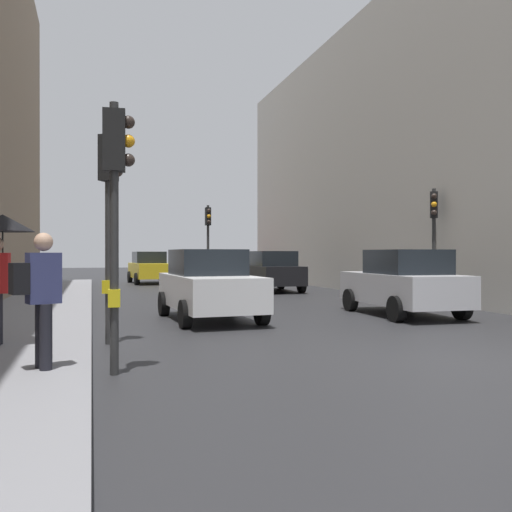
% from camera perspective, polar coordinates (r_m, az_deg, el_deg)
% --- Properties ---
extents(ground_plane, '(120.00, 120.00, 0.00)m').
position_cam_1_polar(ground_plane, '(9.43, 19.34, -9.89)').
color(ground_plane, '#28282B').
extents(sidewalk_kerb, '(2.74, 40.00, 0.16)m').
position_cam_1_polar(sidewalk_kerb, '(13.69, -22.21, -6.38)').
color(sidewalk_kerb, gray).
rests_on(sidewalk_kerb, ground).
extents(building_facade_right, '(12.00, 29.93, 11.88)m').
position_cam_1_polar(building_facade_right, '(27.69, 21.65, 9.14)').
color(building_facade_right, '#B2ADA3').
rests_on(building_facade_right, ground).
extents(traffic_light_near_right, '(0.44, 0.37, 3.92)m').
position_cam_1_polar(traffic_light_near_right, '(10.59, -14.71, 5.91)').
color(traffic_light_near_right, '#2D2D2D').
rests_on(traffic_light_near_right, ground).
extents(traffic_light_far_median, '(0.24, 0.43, 3.92)m').
position_cam_1_polar(traffic_light_far_median, '(26.25, -4.91, 2.53)').
color(traffic_light_far_median, '#2D2D2D').
rests_on(traffic_light_far_median, ground).
extents(traffic_light_mid_street, '(0.37, 0.44, 3.74)m').
position_cam_1_polar(traffic_light_mid_street, '(18.83, 17.69, 3.06)').
color(traffic_light_mid_street, '#2D2D2D').
rests_on(traffic_light_mid_street, ground).
extents(traffic_light_near_left, '(0.44, 0.26, 3.72)m').
position_cam_1_polar(traffic_light_near_left, '(7.92, -14.10, 6.84)').
color(traffic_light_near_left, '#2D2D2D').
rests_on(traffic_light_near_left, ground).
extents(car_yellow_taxi, '(2.25, 4.31, 1.76)m').
position_cam_1_polar(car_yellow_taxi, '(31.47, -10.81, -1.17)').
color(car_yellow_taxi, yellow).
rests_on(car_yellow_taxi, ground).
extents(car_white_compact, '(2.19, 4.29, 1.76)m').
position_cam_1_polar(car_white_compact, '(14.00, -4.84, -2.94)').
color(car_white_compact, silver).
rests_on(car_white_compact, ground).
extents(car_dark_suv, '(2.03, 4.20, 1.76)m').
position_cam_1_polar(car_dark_suv, '(24.50, 1.62, -1.57)').
color(car_dark_suv, black).
rests_on(car_dark_suv, ground).
extents(car_red_sedan, '(2.17, 4.28, 1.76)m').
position_cam_1_polar(car_red_sedan, '(34.93, -3.25, -1.02)').
color(car_red_sedan, red).
rests_on(car_red_sedan, ground).
extents(car_silver_hatchback, '(2.14, 4.26, 1.76)m').
position_cam_1_polar(car_silver_hatchback, '(15.46, 14.79, -2.65)').
color(car_silver_hatchback, '#BCBCC1').
rests_on(car_silver_hatchback, ground).
extents(pedestrian_with_umbrella, '(1.00, 1.00, 2.14)m').
position_cam_1_polar(pedestrian_with_umbrella, '(10.04, -24.60, 1.27)').
color(pedestrian_with_umbrella, black).
rests_on(pedestrian_with_umbrella, sidewalk_kerb).
extents(pedestrian_with_grey_backpack, '(0.66, 0.46, 1.77)m').
position_cam_1_polar(pedestrian_with_grey_backpack, '(7.76, -21.18, -3.43)').
color(pedestrian_with_grey_backpack, black).
rests_on(pedestrian_with_grey_backpack, sidewalk_kerb).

